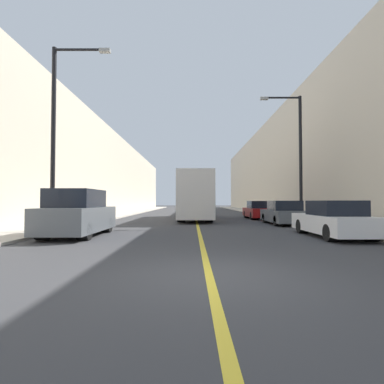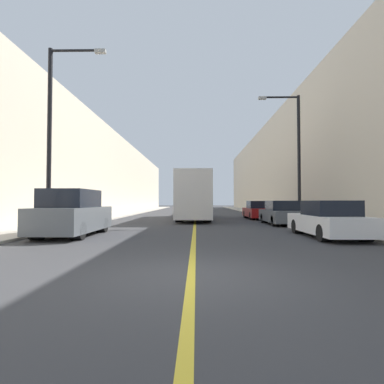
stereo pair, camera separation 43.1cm
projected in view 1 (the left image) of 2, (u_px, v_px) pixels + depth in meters
The scene contains 13 objects.
ground_plane at pixel (208, 276), 5.67m from camera, with size 200.00×200.00×0.00m, color #38383A.
sidewalk_left at pixel (129, 213), 35.63m from camera, with size 2.67×72.00×0.10m, color #B2AA9E.
sidewalk_right at pixel (258, 213), 35.68m from camera, with size 2.67×72.00×0.10m, color #B2AA9E.
building_row_left at pixel (102, 174), 35.76m from camera, with size 4.00×72.00×9.30m, color beige.
building_row_right at pixel (286, 165), 35.86m from camera, with size 4.00×72.00×11.46m, color beige.
road_center_line at pixel (194, 213), 35.65m from camera, with size 0.16×72.00×0.01m, color gold.
bus at pixel (194, 196), 23.76m from camera, with size 2.42×11.19×3.44m.
parked_suv_left at pixel (77, 215), 12.23m from camera, with size 1.92×4.49×1.90m.
car_right_near at pixel (332, 220), 11.89m from camera, with size 1.80×4.48×1.45m.
car_right_mid at pixel (283, 214), 18.39m from camera, with size 1.84×4.42×1.46m.
car_right_far at pixel (258, 211), 24.20m from camera, with size 1.80×4.53×1.45m.
street_lamp_left at pixel (57, 126), 13.60m from camera, with size 2.67×0.24×8.38m.
street_lamp_right at pixel (296, 150), 19.22m from camera, with size 2.67×0.24×8.11m.
Camera 1 is at (-0.33, -5.71, 1.42)m, focal length 28.00 mm.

